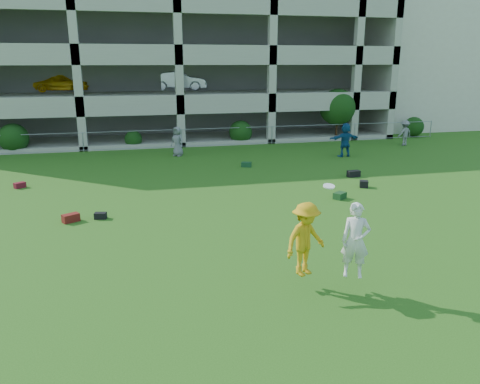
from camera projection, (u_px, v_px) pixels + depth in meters
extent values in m
plane|color=#235114|center=(267.00, 274.00, 12.10)|extent=(100.00, 100.00, 0.00)
cube|color=beige|center=(424.00, 65.00, 42.12)|extent=(16.00, 14.00, 10.00)
imported|color=slate|center=(177.00, 141.00, 27.04)|extent=(0.97, 0.96, 1.69)
imported|color=navy|center=(345.00, 140.00, 26.82)|extent=(1.83, 0.67, 1.94)
imported|color=slate|center=(405.00, 133.00, 30.44)|extent=(1.17, 0.84, 1.63)
cube|color=#55170E|center=(71.00, 218.00, 16.03)|extent=(0.63, 0.54, 0.28)
cube|color=black|center=(100.00, 216.00, 16.35)|extent=(0.44, 0.33, 0.22)
cube|color=black|center=(340.00, 196.00, 18.72)|extent=(0.61, 0.57, 0.26)
cube|color=black|center=(364.00, 184.00, 20.42)|extent=(0.46, 0.46, 0.30)
cube|color=black|center=(354.00, 174.00, 22.29)|extent=(0.62, 0.34, 0.30)
cube|color=#540E13|center=(20.00, 185.00, 20.35)|extent=(0.53, 0.50, 0.24)
cube|color=#153922|center=(246.00, 164.00, 24.39)|extent=(0.58, 0.48, 0.25)
imported|color=gold|center=(306.00, 239.00, 11.03)|extent=(1.33, 1.08, 1.80)
imported|color=silver|center=(356.00, 240.00, 10.85)|extent=(0.77, 0.66, 1.80)
cylinder|color=white|center=(329.00, 186.00, 10.69)|extent=(0.27, 0.27, 0.09)
cube|color=#9E998C|center=(162.00, 53.00, 41.15)|extent=(30.00, 0.50, 12.00)
cube|color=#9E998C|center=(350.00, 53.00, 38.13)|extent=(0.50, 14.00, 12.00)
cube|color=#9E998C|center=(172.00, 130.00, 36.41)|extent=(30.00, 14.00, 0.30)
cube|color=#9E998C|center=(170.00, 91.00, 35.60)|extent=(30.00, 14.00, 0.30)
cube|color=#9E998C|center=(168.00, 50.00, 34.79)|extent=(30.00, 14.00, 0.30)
cube|color=#9E998C|center=(167.00, 7.00, 33.98)|extent=(30.00, 14.00, 0.30)
cube|color=#9E998C|center=(180.00, 107.00, 29.35)|extent=(30.00, 0.30, 0.90)
cube|color=#9E998C|center=(179.00, 57.00, 28.54)|extent=(30.00, 0.30, 0.90)
cube|color=#9E998C|center=(177.00, 5.00, 27.73)|extent=(30.00, 0.30, 0.90)
cube|color=#9E998C|center=(75.00, 49.00, 27.17)|extent=(0.50, 0.50, 12.00)
cube|color=#9E998C|center=(178.00, 50.00, 28.51)|extent=(0.50, 0.50, 12.00)
cube|color=#9E998C|center=(272.00, 50.00, 29.85)|extent=(0.50, 0.50, 12.00)
cube|color=#9E998C|center=(358.00, 51.00, 31.19)|extent=(0.50, 0.50, 12.00)
cube|color=#605E59|center=(166.00, 52.00, 36.71)|extent=(29.00, 9.00, 11.60)
imported|color=#FFB60D|center=(60.00, 82.00, 31.82)|extent=(4.04, 2.04, 1.32)
imported|color=silver|center=(179.00, 81.00, 33.62)|extent=(4.17, 1.96, 1.32)
cylinder|color=gray|center=(83.00, 142.00, 28.39)|extent=(0.06, 0.06, 1.20)
cylinder|color=gray|center=(182.00, 138.00, 29.73)|extent=(0.06, 0.06, 1.20)
cylinder|color=gray|center=(272.00, 135.00, 31.07)|extent=(0.06, 0.06, 1.20)
cylinder|color=gray|center=(355.00, 132.00, 32.42)|extent=(0.06, 0.06, 1.20)
cylinder|color=gray|center=(431.00, 129.00, 33.76)|extent=(0.06, 0.06, 1.20)
cylinder|color=gray|center=(181.00, 130.00, 29.59)|extent=(36.00, 0.04, 0.04)
cylinder|color=gray|center=(182.00, 146.00, 29.87)|extent=(36.00, 0.04, 0.04)
sphere|color=#163D11|center=(14.00, 138.00, 27.98)|extent=(1.76, 1.76, 1.76)
sphere|color=#163D11|center=(133.00, 139.00, 29.64)|extent=(1.10, 1.10, 1.10)
sphere|color=#163D11|center=(241.00, 132.00, 31.14)|extent=(1.54, 1.54, 1.54)
cylinder|color=#382314|center=(337.00, 125.00, 32.84)|extent=(0.16, 0.16, 1.96)
sphere|color=#163D11|center=(338.00, 107.00, 32.50)|extent=(2.52, 2.52, 2.52)
sphere|color=#163D11|center=(414.00, 127.00, 34.06)|extent=(1.43, 1.43, 1.43)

